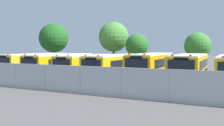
% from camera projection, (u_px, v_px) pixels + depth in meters
% --- Properties ---
extents(ground_plane, '(160.00, 160.00, 0.00)m').
position_uv_depth(ground_plane, '(118.00, 78.00, 26.12)').
color(ground_plane, '#514F4C').
extents(school_bus_0, '(2.62, 9.94, 2.62)m').
position_uv_depth(school_bus_0, '(35.00, 63.00, 30.68)').
color(school_bus_0, yellow).
rests_on(school_bus_0, ground_plane).
extents(school_bus_1, '(2.64, 10.43, 2.59)m').
position_uv_depth(school_bus_1, '(61.00, 63.00, 29.28)').
color(school_bus_1, '#EAA80C').
rests_on(school_bus_1, ground_plane).
extents(school_bus_2, '(2.68, 9.54, 2.55)m').
position_uv_depth(school_bus_2, '(87.00, 65.00, 27.67)').
color(school_bus_2, yellow).
rests_on(school_bus_2, ground_plane).
extents(school_bus_3, '(2.64, 10.36, 2.61)m').
position_uv_depth(school_bus_3, '(116.00, 65.00, 26.00)').
color(school_bus_3, yellow).
rests_on(school_bus_3, ground_plane).
extents(school_bus_4, '(2.62, 9.45, 2.78)m').
position_uv_depth(school_bus_4, '(151.00, 65.00, 24.70)').
color(school_bus_4, '#EAA80C').
rests_on(school_bus_4, ground_plane).
extents(school_bus_5, '(2.55, 9.40, 2.73)m').
position_uv_depth(school_bus_5, '(189.00, 67.00, 23.03)').
color(school_bus_5, yellow).
rests_on(school_bus_5, ground_plane).
extents(tree_0, '(4.92, 4.92, 7.28)m').
position_uv_depth(tree_0, '(53.00, 38.00, 42.14)').
color(tree_0, '#4C3823').
rests_on(tree_0, ground_plane).
extents(tree_1, '(4.64, 4.64, 7.20)m').
position_uv_depth(tree_1, '(114.00, 37.00, 38.71)').
color(tree_1, '#4C3823').
rests_on(tree_1, ground_plane).
extents(tree_2, '(3.32, 3.32, 5.21)m').
position_uv_depth(tree_2, '(137.00, 46.00, 35.68)').
color(tree_2, '#4C3823').
rests_on(tree_2, ground_plane).
extents(tree_3, '(3.55, 3.55, 5.27)m').
position_uv_depth(tree_3, '(197.00, 46.00, 33.75)').
color(tree_3, '#4C3823').
rests_on(tree_3, ground_plane).
extents(chainlink_fence, '(27.99, 0.07, 1.98)m').
position_uv_depth(chainlink_fence, '(62.00, 78.00, 18.05)').
color(chainlink_fence, '#9EA0A3').
rests_on(chainlink_fence, ground_plane).
extents(traffic_cone, '(0.42, 0.42, 0.55)m').
position_uv_depth(traffic_cone, '(182.00, 95.00, 15.64)').
color(traffic_cone, '#EA5914').
rests_on(traffic_cone, ground_plane).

